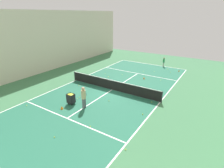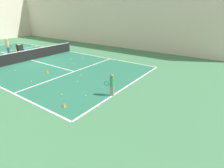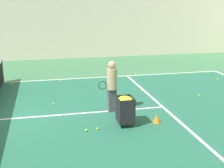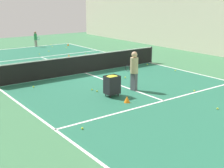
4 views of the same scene
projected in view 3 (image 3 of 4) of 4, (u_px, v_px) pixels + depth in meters
line_sideline_left at (3, 82)px, 14.40m from camera, size 0.10×21.68×0.00m
line_service_far at (163, 107)px, 11.12m from camera, size 9.62×0.10×0.00m
hall_enclosure_left at (8, 0)px, 18.65m from camera, size 0.15×32.90×7.36m
coach_at_net at (112, 83)px, 10.47m from camera, size 0.40×0.69×1.76m
ball_cart at (125, 106)px, 9.37m from camera, size 0.59×0.47×0.91m
training_cone_1 at (157, 119)px, 9.70m from camera, size 0.24×0.24×0.25m
tennis_ball_2 at (53, 104)px, 11.32m from camera, size 0.07×0.07×0.07m
tennis_ball_3 at (11, 85)px, 13.93m from camera, size 0.07×0.07×0.07m
tennis_ball_7 at (142, 91)px, 13.01m from camera, size 0.07×0.07×0.07m
tennis_ball_8 at (199, 95)px, 12.36m from camera, size 0.07×0.07×0.07m
tennis_ball_11 at (97, 129)px, 9.18m from camera, size 0.07×0.07×0.07m
tennis_ball_12 at (86, 130)px, 9.06m from camera, size 0.07×0.07×0.07m
tennis_ball_14 at (208, 72)px, 16.25m from camera, size 0.07×0.07×0.07m
tennis_ball_20 at (136, 74)px, 15.94m from camera, size 0.07×0.07×0.07m
tennis_ball_22 at (60, 81)px, 14.50m from camera, size 0.07×0.07×0.07m
tennis_ball_23 at (218, 79)px, 14.86m from camera, size 0.07×0.07×0.07m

